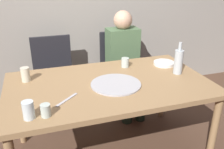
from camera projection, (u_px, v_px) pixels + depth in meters
The scene contains 12 objects.
dining_table at pixel (109, 90), 2.04m from camera, with size 1.65×0.96×0.73m.
pizza_tray at pixel (116, 84), 1.97m from camera, with size 0.41×0.41×0.01m, color #ADADB2.
wine_bottle at pixel (179, 61), 2.15m from camera, with size 0.08×0.08×0.28m.
tumbler_near at pixel (28, 110), 1.51m from camera, with size 0.07×0.07×0.12m, color silver.
tumbler_far at pixel (25, 74), 2.02m from camera, with size 0.07×0.07×0.12m, color beige.
wine_glass at pixel (125, 62), 2.32m from camera, with size 0.07×0.07×0.09m, color #B7C6BC.
short_glass at pixel (46, 110), 1.54m from camera, with size 0.06×0.06×0.08m, color #B7C6BC.
plate_stack at pixel (164, 63), 2.38m from camera, with size 0.20×0.20×0.03m, color white.
table_knife at pixel (67, 100), 1.75m from camera, with size 0.22×0.02×0.01m, color #B7B7BC.
chair_left at pixel (54, 72), 2.76m from camera, with size 0.44×0.44×0.90m.
chair_right at pixel (120, 64), 2.99m from camera, with size 0.44×0.44×0.90m.
guest_in_sweater at pixel (125, 59), 2.80m from camera, with size 0.36×0.56×1.17m.
Camera 1 is at (-0.54, -1.74, 1.59)m, focal length 39.30 mm.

